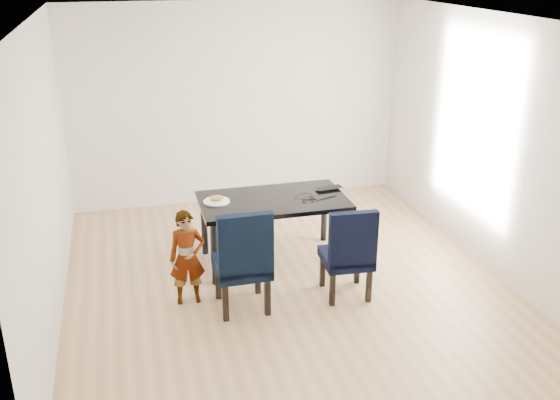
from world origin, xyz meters
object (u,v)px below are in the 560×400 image
object	(u,v)px
chair_left	(241,257)
plate	(217,201)
child	(187,258)
chair_right	(346,250)
dining_table	(273,230)
laptop	(327,187)

from	to	relation	value
chair_left	plate	distance (m)	0.97
child	chair_left	bearing A→B (deg)	-24.46
chair_right	plate	size ratio (longest dim) A/B	3.47
chair_left	plate	size ratio (longest dim) A/B	3.77
child	dining_table	bearing A→B (deg)	32.91
chair_right	child	size ratio (longest dim) A/B	1.02
plate	dining_table	bearing A→B (deg)	-5.55
dining_table	chair_left	xyz separation A→B (m)	(-0.53, -0.88, 0.16)
plate	chair_right	bearing A→B (deg)	-40.30
chair_left	chair_right	xyz separation A→B (m)	(1.06, -0.02, -0.04)
dining_table	plate	xyz separation A→B (m)	(-0.61, 0.06, 0.38)
dining_table	chair_right	world-z (taller)	chair_right
plate	laptop	world-z (taller)	laptop
chair_right	plate	world-z (taller)	chair_right
chair_right	chair_left	bearing A→B (deg)	-177.33
chair_right	plate	distance (m)	1.51
dining_table	chair_left	size ratio (longest dim) A/B	1.50
chair_left	laptop	distance (m)	1.62
plate	child	bearing A→B (deg)	-120.32
laptop	plate	bearing A→B (deg)	-2.47
chair_left	chair_right	world-z (taller)	chair_left
chair_right	plate	bearing A→B (deg)	143.66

